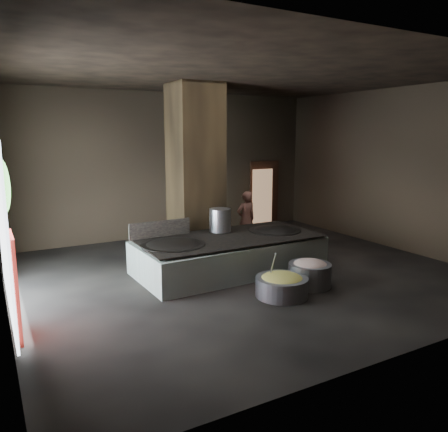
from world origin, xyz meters
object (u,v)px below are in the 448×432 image
wok_left (173,248)px  stock_pot (220,220)px  hearth_platform (229,255)px  wok_right (275,233)px  cook (246,220)px  veg_basin (282,287)px  meat_basin (310,275)px

wok_left → stock_pot: (1.50, 0.60, 0.38)m
hearth_platform → wok_right: bearing=0.0°
hearth_platform → cook: (1.49, 1.66, 0.44)m
cook → veg_basin: cook is taller
stock_pot → meat_basin: stock_pot is taller
wok_right → stock_pot: stock_pot is taller
cook → wok_right: bearing=84.3°
wok_left → cook: cook is taller
wok_right → stock_pot: size_ratio=2.25×
wok_right → cook: 1.62m
hearth_platform → stock_pot: (0.05, 0.55, 0.75)m
wok_left → stock_pot: size_ratio=2.42×
cook → meat_basin: size_ratio=1.80×
wok_left → cook: 3.40m
wok_left → veg_basin: 2.54m
stock_pot → cook: bearing=37.6°
cook → veg_basin: size_ratio=1.54×
wok_right → meat_basin: size_ratio=1.41×
wok_right → hearth_platform: bearing=-177.9°
veg_basin → wok_right: bearing=58.2°
stock_pot → meat_basin: bearing=-68.6°
hearth_platform → meat_basin: hearth_platform is taller
wok_left → veg_basin: size_ratio=1.30×
stock_pot → meat_basin: 2.67m
hearth_platform → meat_basin: (0.97, -1.80, -0.13)m
veg_basin → stock_pot: bearing=90.8°
hearth_platform → stock_pot: size_ratio=7.67×
hearth_platform → wok_right: (1.35, 0.05, 0.37)m
hearth_platform → wok_left: size_ratio=3.17×
hearth_platform → meat_basin: size_ratio=4.81×
veg_basin → wok_left: bearing=128.3°
wok_left → meat_basin: wok_left is taller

